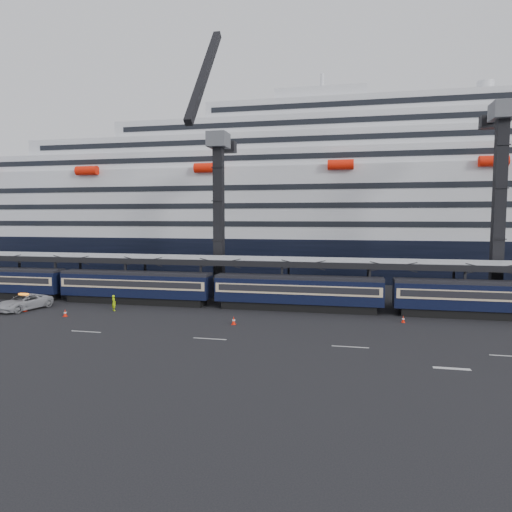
% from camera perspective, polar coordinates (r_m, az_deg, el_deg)
% --- Properties ---
extents(ground, '(260.00, 260.00, 0.00)m').
position_cam_1_polar(ground, '(42.67, 14.45, -9.64)').
color(ground, black).
rests_on(ground, ground).
extents(lane_markings, '(111.00, 4.27, 0.02)m').
position_cam_1_polar(lane_markings, '(38.92, 27.12, -11.43)').
color(lane_markings, beige).
rests_on(lane_markings, ground).
extents(train, '(133.05, 3.00, 4.05)m').
position_cam_1_polar(train, '(52.05, 8.91, -4.46)').
color(train, black).
rests_on(train, ground).
extents(canopy, '(130.00, 6.25, 5.53)m').
position_cam_1_polar(canopy, '(55.59, 13.96, -0.79)').
color(canopy, '#919599').
rests_on(canopy, ground).
extents(cruise_ship, '(214.09, 28.84, 34.00)m').
position_cam_1_polar(cruise_ship, '(87.31, 12.64, 5.89)').
color(cruise_ship, black).
rests_on(cruise_ship, ground).
extents(crane_dark_near, '(4.50, 17.75, 35.08)m').
position_cam_1_polar(crane_dark_near, '(62.57, -4.79, 6.07)').
color(crane_dark_near, '#4A4D52').
rests_on(crane_dark_near, ground).
extents(crane_dark_mid, '(4.50, 18.24, 39.64)m').
position_cam_1_polar(crane_dark_mid, '(61.34, 28.26, 6.88)').
color(crane_dark_mid, '#4A4D52').
rests_on(crane_dark_mid, ground).
extents(pickup_truck, '(4.29, 6.78, 1.74)m').
position_cam_1_polar(pickup_truck, '(58.86, -27.01, -5.17)').
color(pickup_truck, '#A2A3A9').
rests_on(pickup_truck, ground).
extents(worker, '(0.78, 0.73, 1.80)m').
position_cam_1_polar(worker, '(54.38, -17.34, -5.62)').
color(worker, '#AFE00B').
rests_on(worker, ground).
extents(traffic_cone_a, '(0.39, 0.39, 0.78)m').
position_cam_1_polar(traffic_cone_a, '(57.87, -26.94, -5.82)').
color(traffic_cone_a, '#FF1D08').
rests_on(traffic_cone_a, ground).
extents(traffic_cone_b, '(0.39, 0.39, 0.78)m').
position_cam_1_polar(traffic_cone_b, '(53.17, -22.76, -6.57)').
color(traffic_cone_b, '#FF1D08').
rests_on(traffic_cone_b, ground).
extents(traffic_cone_c, '(0.41, 0.41, 0.83)m').
position_cam_1_polar(traffic_cone_c, '(45.54, -2.81, -8.05)').
color(traffic_cone_c, '#FF1D08').
rests_on(traffic_cone_c, ground).
extents(traffic_cone_d, '(0.35, 0.35, 0.69)m').
position_cam_1_polar(traffic_cone_d, '(48.69, 17.93, -7.51)').
color(traffic_cone_d, '#FF1D08').
rests_on(traffic_cone_d, ground).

